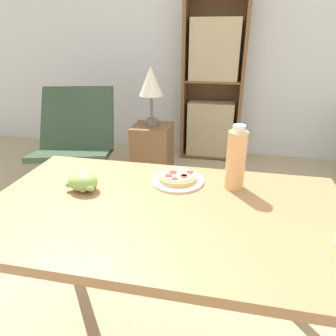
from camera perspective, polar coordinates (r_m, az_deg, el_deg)
The scene contains 9 objects.
wall_back at distance 3.57m, azimuth 10.54°, elevation 23.20°, with size 8.00×0.05×2.60m.
dining_table at distance 1.15m, azimuth -0.73°, elevation -11.86°, with size 1.33×0.75×0.76m.
pizza_on_plate at distance 1.27m, azimuth 1.83°, elevation -1.99°, with size 0.22×0.22×0.04m.
grape_bunch at distance 1.24m, azimuth -15.88°, elevation -2.59°, with size 0.13×0.10×0.08m.
drink_bottle at distance 1.21m, azimuth 12.83°, elevation 1.64°, with size 0.08×0.08×0.26m.
lounge_chair_near at distance 2.94m, azimuth -16.86°, elevation 2.11°, with size 0.82×0.91×0.88m.
bookshelf at distance 3.44m, azimuth 8.46°, elevation 14.83°, with size 0.66×0.30×1.74m.
side_table at distance 2.81m, azimuth -2.94°, elevation 2.36°, with size 0.34×0.34×0.59m.
table_lamp at distance 2.64m, azimuth -3.25°, elevation 15.66°, with size 0.21×0.21×0.51m.
Camera 1 is at (0.11, -0.94, 1.34)m, focal length 32.00 mm.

